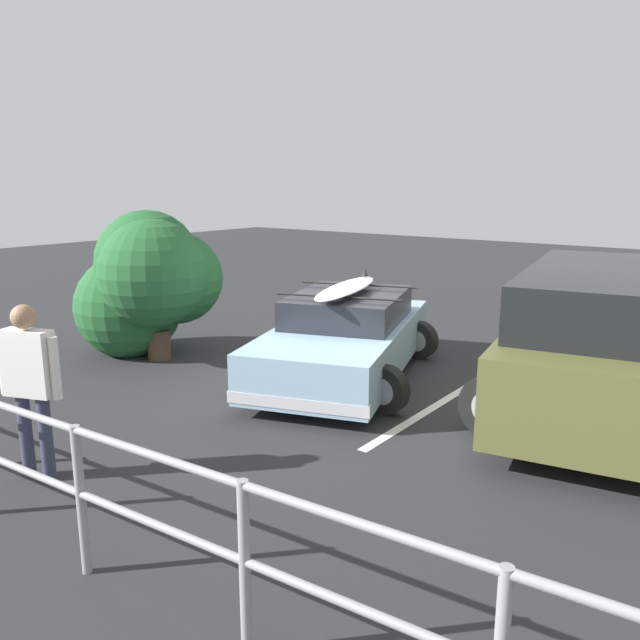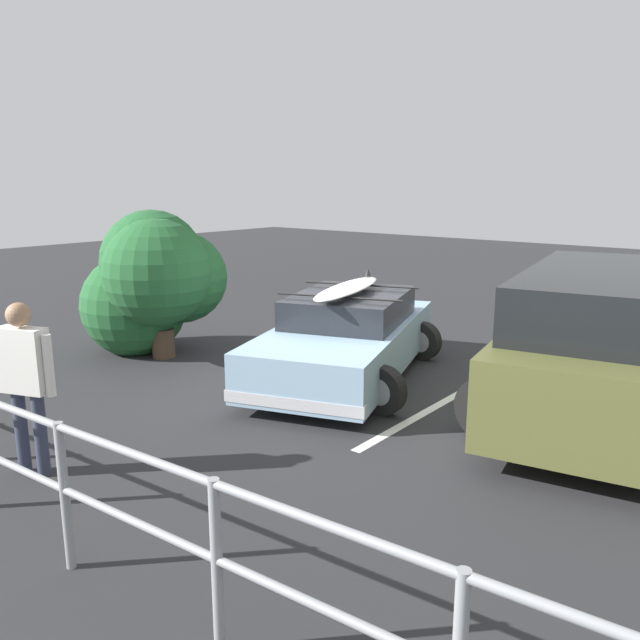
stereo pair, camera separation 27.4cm
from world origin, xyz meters
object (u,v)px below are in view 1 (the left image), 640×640
object	(u,v)px
person_bystander	(30,376)
sedan_car	(346,337)
bush_near_left	(149,282)
suv_car	(601,338)

from	to	relation	value
person_bystander	sedan_car	bearing A→B (deg)	-96.40
person_bystander	bush_near_left	distance (m)	4.31
sedan_car	suv_car	distance (m)	3.37
suv_car	bush_near_left	size ratio (longest dim) A/B	2.05
suv_car	bush_near_left	bearing A→B (deg)	15.49
sedan_car	suv_car	world-z (taller)	suv_car
person_bystander	bush_near_left	size ratio (longest dim) A/B	0.67
suv_car	bush_near_left	xyz separation A→B (m)	(6.39, 1.77, 0.30)
bush_near_left	suv_car	bearing A→B (deg)	-164.51
sedan_car	bush_near_left	xyz separation A→B (m)	(3.12, 1.02, 0.64)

